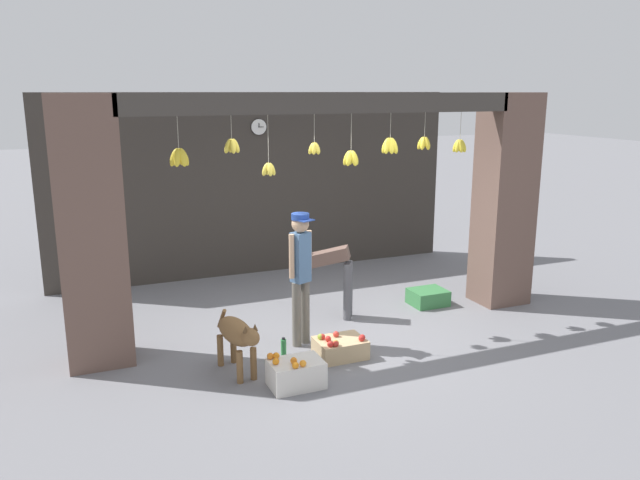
# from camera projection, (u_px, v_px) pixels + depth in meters

# --- Properties ---
(ground_plane) EXTENTS (60.00, 60.00, 0.00)m
(ground_plane) POSITION_uv_depth(u_px,v_px,m) (334.00, 335.00, 7.89)
(ground_plane) COLOR slate
(shop_back_wall) EXTENTS (6.84, 0.12, 2.99)m
(shop_back_wall) POSITION_uv_depth(u_px,v_px,m) (259.00, 184.00, 10.36)
(shop_back_wall) COLOR #38332D
(shop_back_wall) RESTS_ON ground_plane
(shop_pillar_left) EXTENTS (0.70, 0.60, 2.99)m
(shop_pillar_left) POSITION_uv_depth(u_px,v_px,m) (91.00, 234.00, 6.79)
(shop_pillar_left) COLOR brown
(shop_pillar_left) RESTS_ON ground_plane
(shop_pillar_right) EXTENTS (0.70, 0.60, 2.99)m
(shop_pillar_right) POSITION_uv_depth(u_px,v_px,m) (504.00, 201.00, 8.84)
(shop_pillar_right) COLOR brown
(shop_pillar_right) RESTS_ON ground_plane
(storefront_awning) EXTENTS (4.94, 0.31, 0.95)m
(storefront_awning) POSITION_uv_depth(u_px,v_px,m) (332.00, 109.00, 7.35)
(storefront_awning) COLOR #3D3833
(dog) EXTENTS (0.38, 0.97, 0.68)m
(dog) POSITION_uv_depth(u_px,v_px,m) (237.00, 334.00, 6.71)
(dog) COLOR brown
(dog) RESTS_ON ground_plane
(shopkeeper) EXTENTS (0.32, 0.30, 1.63)m
(shopkeeper) POSITION_uv_depth(u_px,v_px,m) (301.00, 269.00, 7.39)
(shopkeeper) COLOR #6B665B
(shopkeeper) RESTS_ON ground_plane
(worker_stooping) EXTENTS (0.72, 0.53, 1.02)m
(worker_stooping) POSITION_uv_depth(u_px,v_px,m) (333.00, 270.00, 8.37)
(worker_stooping) COLOR #56565B
(worker_stooping) RESTS_ON ground_plane
(fruit_crate_oranges) EXTENTS (0.55, 0.38, 0.35)m
(fruit_crate_oranges) POSITION_uv_depth(u_px,v_px,m) (296.00, 373.00, 6.49)
(fruit_crate_oranges) COLOR silver
(fruit_crate_oranges) RESTS_ON ground_plane
(fruit_crate_apples) EXTENTS (0.56, 0.43, 0.28)m
(fruit_crate_apples) POSITION_uv_depth(u_px,v_px,m) (340.00, 347.00, 7.22)
(fruit_crate_apples) COLOR tan
(fruit_crate_apples) RESTS_ON ground_plane
(produce_box_green) EXTENTS (0.51, 0.43, 0.22)m
(produce_box_green) POSITION_uv_depth(u_px,v_px,m) (428.00, 297.00, 9.00)
(produce_box_green) COLOR #387A42
(produce_box_green) RESTS_ON ground_plane
(water_bottle) EXTENTS (0.06, 0.06, 0.24)m
(water_bottle) POSITION_uv_depth(u_px,v_px,m) (284.00, 348.00, 7.21)
(water_bottle) COLOR #38934C
(water_bottle) RESTS_ON ground_plane
(wall_clock) EXTENTS (0.26, 0.03, 0.26)m
(wall_clock) POSITION_uv_depth(u_px,v_px,m) (258.00, 127.00, 10.07)
(wall_clock) COLOR black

